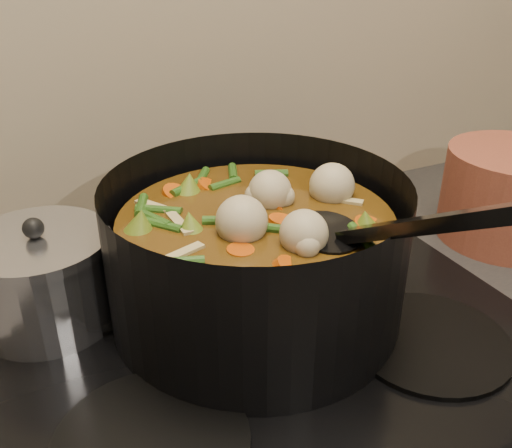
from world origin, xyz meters
name	(u,v)px	position (x,y,z in m)	size (l,w,h in m)	color
stovetop	(250,323)	(0.00, 1.93, 0.92)	(0.62, 0.54, 0.03)	black
stockpot	(257,256)	(0.01, 1.94, 1.01)	(0.37, 0.47, 0.25)	black
saucepan	(44,279)	(-0.21, 2.03, 0.99)	(0.16, 0.16, 0.13)	silver
terracotta_crock	(509,195)	(0.46, 1.97, 0.98)	(0.20, 0.20, 0.14)	brown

